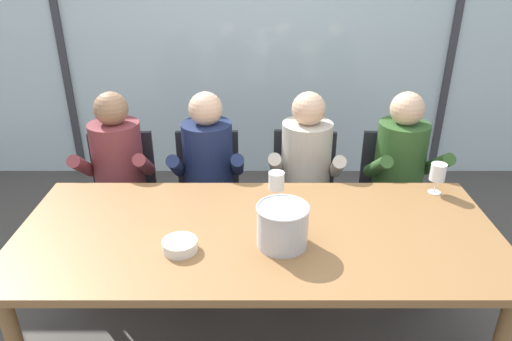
{
  "coord_description": "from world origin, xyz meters",
  "views": [
    {
      "loc": [
        -0.01,
        -1.92,
        2.01
      ],
      "look_at": [
        0.0,
        0.35,
        0.91
      ],
      "focal_mm": 33.14,
      "sensor_mm": 36.0,
      "label": 1
    }
  ],
  "objects_px": {
    "chair_near_curtain": "(122,189)",
    "wine_glass_near_bucket": "(436,173)",
    "person_olive_shirt": "(401,174)",
    "chair_left_of_center": "(206,188)",
    "ice_bucket_primary": "(281,225)",
    "chair_center": "(301,187)",
    "person_navy_polo": "(206,174)",
    "chair_right_of_center": "(390,189)",
    "wine_glass_by_left_taster": "(275,182)",
    "person_maroon_top": "(115,174)",
    "tasting_bowl": "(179,246)",
    "person_beige_jumper": "(304,174)",
    "dining_table": "(256,242)"
  },
  "relations": [
    {
      "from": "wine_glass_near_bucket",
      "to": "person_olive_shirt",
      "type": "bearing_deg",
      "value": 97.88
    },
    {
      "from": "ice_bucket_primary",
      "to": "person_olive_shirt",
      "type": "bearing_deg",
      "value": 47.33
    },
    {
      "from": "chair_center",
      "to": "ice_bucket_primary",
      "type": "height_order",
      "value": "ice_bucket_primary"
    },
    {
      "from": "person_olive_shirt",
      "to": "chair_left_of_center",
      "type": "bearing_deg",
      "value": 168.4
    },
    {
      "from": "person_olive_shirt",
      "to": "chair_near_curtain",
      "type": "bearing_deg",
      "value": 171.14
    },
    {
      "from": "chair_near_curtain",
      "to": "chair_right_of_center",
      "type": "bearing_deg",
      "value": -5.65
    },
    {
      "from": "chair_right_of_center",
      "to": "wine_glass_by_left_taster",
      "type": "xyz_separation_m",
      "value": [
        -0.81,
        -0.61,
        0.37
      ]
    },
    {
      "from": "dining_table",
      "to": "chair_near_curtain",
      "type": "relative_size",
      "value": 2.64
    },
    {
      "from": "chair_near_curtain",
      "to": "wine_glass_near_bucket",
      "type": "height_order",
      "value": "wine_glass_near_bucket"
    },
    {
      "from": "person_beige_jumper",
      "to": "chair_right_of_center",
      "type": "bearing_deg",
      "value": 16.6
    },
    {
      "from": "person_navy_polo",
      "to": "person_beige_jumper",
      "type": "height_order",
      "value": "same"
    },
    {
      "from": "person_beige_jumper",
      "to": "wine_glass_near_bucket",
      "type": "height_order",
      "value": "person_beige_jumper"
    },
    {
      "from": "chair_near_curtain",
      "to": "chair_left_of_center",
      "type": "height_order",
      "value": "same"
    },
    {
      "from": "chair_left_of_center",
      "to": "wine_glass_near_bucket",
      "type": "xyz_separation_m",
      "value": [
        1.32,
        -0.53,
        0.37
      ]
    },
    {
      "from": "person_navy_polo",
      "to": "tasting_bowl",
      "type": "relative_size",
      "value": 7.53
    },
    {
      "from": "chair_near_curtain",
      "to": "person_olive_shirt",
      "type": "height_order",
      "value": "person_olive_shirt"
    },
    {
      "from": "wine_glass_near_bucket",
      "to": "chair_near_curtain",
      "type": "bearing_deg",
      "value": 164.93
    },
    {
      "from": "chair_right_of_center",
      "to": "ice_bucket_primary",
      "type": "bearing_deg",
      "value": -121.72
    },
    {
      "from": "chair_left_of_center",
      "to": "chair_right_of_center",
      "type": "relative_size",
      "value": 1.0
    },
    {
      "from": "chair_right_of_center",
      "to": "ice_bucket_primary",
      "type": "distance_m",
      "value": 1.33
    },
    {
      "from": "chair_near_curtain",
      "to": "tasting_bowl",
      "type": "distance_m",
      "value": 1.22
    },
    {
      "from": "person_beige_jumper",
      "to": "person_olive_shirt",
      "type": "distance_m",
      "value": 0.62
    },
    {
      "from": "chair_right_of_center",
      "to": "person_olive_shirt",
      "type": "bearing_deg",
      "value": -74.37
    },
    {
      "from": "chair_right_of_center",
      "to": "person_navy_polo",
      "type": "xyz_separation_m",
      "value": [
        -1.22,
        -0.12,
        0.17
      ]
    },
    {
      "from": "chair_center",
      "to": "person_olive_shirt",
      "type": "height_order",
      "value": "person_olive_shirt"
    },
    {
      "from": "chair_center",
      "to": "person_navy_polo",
      "type": "bearing_deg",
      "value": -161.1
    },
    {
      "from": "dining_table",
      "to": "chair_near_curtain",
      "type": "distance_m",
      "value": 1.28
    },
    {
      "from": "person_maroon_top",
      "to": "person_navy_polo",
      "type": "bearing_deg",
      "value": -2.64
    },
    {
      "from": "person_maroon_top",
      "to": "ice_bucket_primary",
      "type": "xyz_separation_m",
      "value": [
        1.01,
        -0.89,
        0.18
      ]
    },
    {
      "from": "ice_bucket_primary",
      "to": "person_beige_jumper",
      "type": "bearing_deg",
      "value": 77.49
    },
    {
      "from": "dining_table",
      "to": "wine_glass_by_left_taster",
      "type": "relative_size",
      "value": 13.34
    },
    {
      "from": "chair_center",
      "to": "person_olive_shirt",
      "type": "relative_size",
      "value": 0.73
    },
    {
      "from": "chair_center",
      "to": "person_maroon_top",
      "type": "height_order",
      "value": "person_maroon_top"
    },
    {
      "from": "chair_left_of_center",
      "to": "ice_bucket_primary",
      "type": "height_order",
      "value": "ice_bucket_primary"
    },
    {
      "from": "chair_left_of_center",
      "to": "wine_glass_near_bucket",
      "type": "height_order",
      "value": "wine_glass_near_bucket"
    },
    {
      "from": "person_maroon_top",
      "to": "chair_right_of_center",
      "type": "bearing_deg",
      "value": 1.14
    },
    {
      "from": "ice_bucket_primary",
      "to": "wine_glass_by_left_taster",
      "type": "distance_m",
      "value": 0.39
    },
    {
      "from": "tasting_bowl",
      "to": "chair_left_of_center",
      "type": "bearing_deg",
      "value": 89.21
    },
    {
      "from": "dining_table",
      "to": "chair_left_of_center",
      "type": "height_order",
      "value": "chair_left_of_center"
    },
    {
      "from": "chair_left_of_center",
      "to": "ice_bucket_primary",
      "type": "bearing_deg",
      "value": -68.13
    },
    {
      "from": "person_maroon_top",
      "to": "person_olive_shirt",
      "type": "distance_m",
      "value": 1.82
    },
    {
      "from": "tasting_bowl",
      "to": "ice_bucket_primary",
      "type": "bearing_deg",
      "value": 5.95
    },
    {
      "from": "dining_table",
      "to": "chair_near_curtain",
      "type": "bearing_deg",
      "value": 135.5
    },
    {
      "from": "person_olive_shirt",
      "to": "wine_glass_by_left_taster",
      "type": "xyz_separation_m",
      "value": [
        -0.83,
        -0.49,
        0.19
      ]
    },
    {
      "from": "chair_left_of_center",
      "to": "person_navy_polo",
      "type": "bearing_deg",
      "value": -83.64
    },
    {
      "from": "chair_near_curtain",
      "to": "tasting_bowl",
      "type": "bearing_deg",
      "value": -67.88
    },
    {
      "from": "person_olive_shirt",
      "to": "tasting_bowl",
      "type": "height_order",
      "value": "person_olive_shirt"
    },
    {
      "from": "person_maroon_top",
      "to": "chair_left_of_center",
      "type": "bearing_deg",
      "value": 11.66
    },
    {
      "from": "chair_near_curtain",
      "to": "person_maroon_top",
      "type": "height_order",
      "value": "person_maroon_top"
    },
    {
      "from": "person_maroon_top",
      "to": "chair_near_curtain",
      "type": "bearing_deg",
      "value": 91.73
    }
  ]
}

